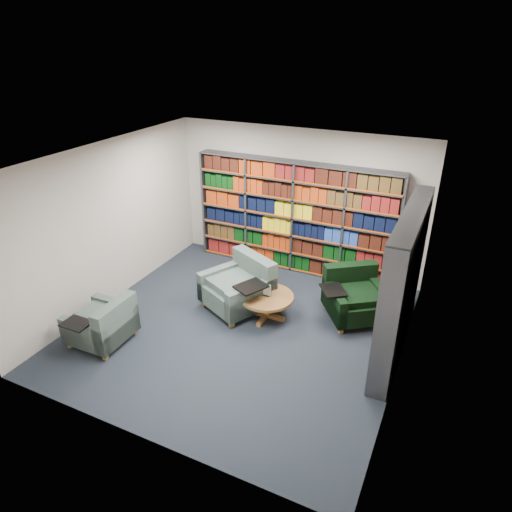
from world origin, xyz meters
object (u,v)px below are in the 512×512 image
at_px(chair_green_right, 354,298).
at_px(chair_teal_front, 105,325).
at_px(chair_teal_left, 241,288).
at_px(coffee_table, 267,300).

bearing_deg(chair_green_right, chair_teal_front, -143.78).
bearing_deg(chair_green_right, chair_teal_left, -162.88).
bearing_deg(chair_green_right, coffee_table, -151.45).
bearing_deg(chair_teal_front, coffee_table, 40.58).
height_order(chair_teal_left, coffee_table, chair_teal_left).
bearing_deg(coffee_table, chair_teal_front, -139.42).
height_order(chair_teal_front, coffee_table, chair_teal_front).
xyz_separation_m(chair_teal_front, coffee_table, (1.98, 1.69, 0.03)).
relative_size(chair_teal_left, coffee_table, 1.50).
distance_m(chair_teal_front, coffee_table, 2.60).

